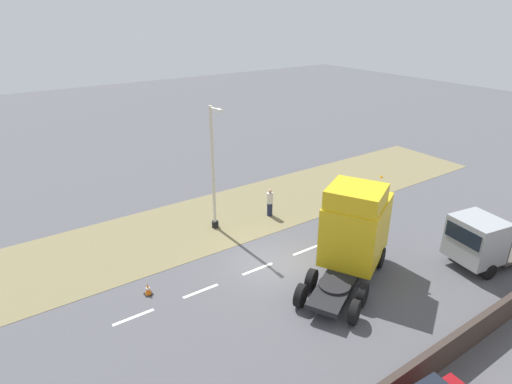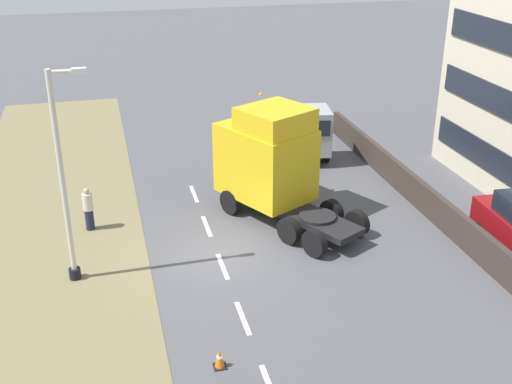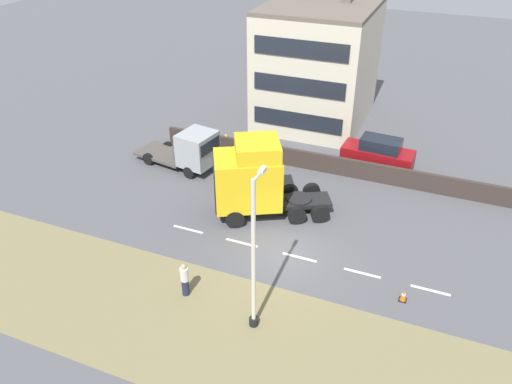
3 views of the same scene
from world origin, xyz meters
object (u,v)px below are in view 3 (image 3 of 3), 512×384
(parked_car, at_px, (378,154))
(lamp_post, at_px, (254,265))
(lorry_cab, at_px, (253,179))
(flatbed_truck, at_px, (192,150))
(traffic_cone_lead, at_px, (403,295))
(pedestrian, at_px, (185,280))

(parked_car, xyz_separation_m, lamp_post, (-15.74, 2.33, 2.23))
(lorry_cab, relative_size, flatbed_truck, 1.11)
(parked_car, xyz_separation_m, traffic_cone_lead, (-11.88, -3.40, -0.77))
(parked_car, bearing_deg, pedestrian, 162.46)
(lorry_cab, bearing_deg, flatbed_truck, 31.51)
(flatbed_truck, xyz_separation_m, traffic_cone_lead, (-7.19, -14.58, -1.16))
(traffic_cone_lead, bearing_deg, flatbed_truck, 63.75)
(flatbed_truck, relative_size, parked_car, 1.29)
(lamp_post, bearing_deg, traffic_cone_lead, -56.01)
(lorry_cab, height_order, traffic_cone_lead, lorry_cab)
(lamp_post, relative_size, traffic_cone_lead, 12.55)
(flatbed_truck, relative_size, pedestrian, 3.41)
(flatbed_truck, distance_m, pedestrian, 11.80)
(flatbed_truck, height_order, traffic_cone_lead, flatbed_truck)
(lorry_cab, xyz_separation_m, flatbed_truck, (3.31, 5.60, -0.86))
(lorry_cab, distance_m, flatbed_truck, 6.56)
(lorry_cab, relative_size, pedestrian, 3.79)
(lamp_post, xyz_separation_m, traffic_cone_lead, (3.86, -5.73, -3.00))
(lamp_post, bearing_deg, flatbed_truck, 38.68)
(lamp_post, distance_m, traffic_cone_lead, 7.54)
(lorry_cab, distance_m, pedestrian, 7.39)
(flatbed_truck, xyz_separation_m, pedestrian, (-10.55, -5.25, -0.57))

